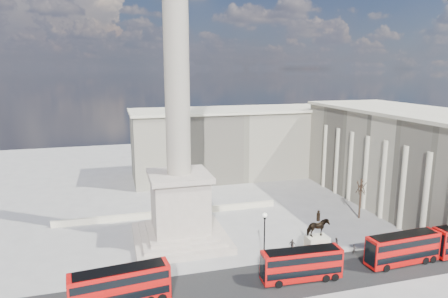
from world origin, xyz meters
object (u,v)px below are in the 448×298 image
equestrian_statue (317,246)px  pedestrian_standing (336,243)px  pedestrian_crossing (292,244)px  red_bus_c (403,248)px  nelsons_column (179,159)px  red_bus_a (121,286)px  red_bus_b (302,264)px  pedestrian_walking (354,250)px  victorian_lamp (264,234)px

equestrian_statue → pedestrian_standing: bearing=35.8°
pedestrian_crossing → red_bus_c: bearing=-169.3°
nelsons_column → red_bus_a: size_ratio=4.47×
red_bus_b → equestrian_statue: bearing=43.4°
red_bus_b → equestrian_statue: size_ratio=1.33×
pedestrian_crossing → pedestrian_walking: bearing=-163.1°
pedestrian_standing → red_bus_a: bearing=-16.0°
equestrian_statue → pedestrian_crossing: bearing=103.2°
red_bus_a → equestrian_statue: equestrian_statue is taller
equestrian_statue → pedestrian_walking: size_ratio=4.92×
pedestrian_crossing → nelsons_column: bearing=16.8°
red_bus_b → victorian_lamp: bearing=121.5°
red_bus_b → pedestrian_standing: (9.16, 7.08, -1.38)m
nelsons_column → equestrian_statue: 23.09m
nelsons_column → pedestrian_crossing: bearing=-26.6°
red_bus_b → victorian_lamp: (-2.92, 5.40, 2.12)m
red_bus_c → victorian_lamp: bearing=161.1°
nelsons_column → victorian_lamp: bearing=-47.1°
nelsons_column → pedestrian_crossing: 20.89m
red_bus_a → red_bus_c: size_ratio=1.04×
pedestrian_standing → nelsons_column: bearing=-49.7°
nelsons_column → equestrian_statue: bearing=-37.5°
victorian_lamp → equestrian_statue: bearing=-18.0°
red_bus_c → red_bus_b: bearing=177.9°
red_bus_c → victorian_lamp: 18.91m
equestrian_statue → red_bus_a: bearing=-174.1°
red_bus_a → red_bus_c: (37.02, -0.40, -0.07)m
pedestrian_walking → pedestrian_crossing: bearing=122.1°
red_bus_a → pedestrian_crossing: size_ratio=6.70×
nelsons_column → victorian_lamp: (9.68, -10.42, -8.63)m
red_bus_b → red_bus_c: 15.14m
nelsons_column → red_bus_b: bearing=-51.5°
red_bus_a → nelsons_column: bearing=52.5°
red_bus_a → red_bus_c: 37.03m
red_bus_a → pedestrian_crossing: red_bus_a is taller
victorian_lamp → pedestrian_standing: victorian_lamp is taller
pedestrian_walking → equestrian_statue: bearing=158.0°
red_bus_a → equestrian_statue: (25.69, 2.64, 0.33)m
pedestrian_walking → nelsons_column: bearing=122.0°
red_bus_b → pedestrian_walking: red_bus_b is taller
red_bus_c → victorian_lamp: (-18.06, 5.23, 2.03)m
red_bus_b → red_bus_c: size_ratio=0.96×
red_bus_b → pedestrian_standing: red_bus_b is taller
victorian_lamp → red_bus_c: bearing=-16.2°
red_bus_a → pedestrian_standing: (31.05, 6.51, -1.54)m
pedestrian_walking → red_bus_a: bearing=155.1°
red_bus_c → red_bus_a: bearing=176.6°
nelsons_column → red_bus_b: size_ratio=4.84×
victorian_lamp → pedestrian_walking: victorian_lamp is taller
red_bus_c → pedestrian_crossing: bearing=144.6°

